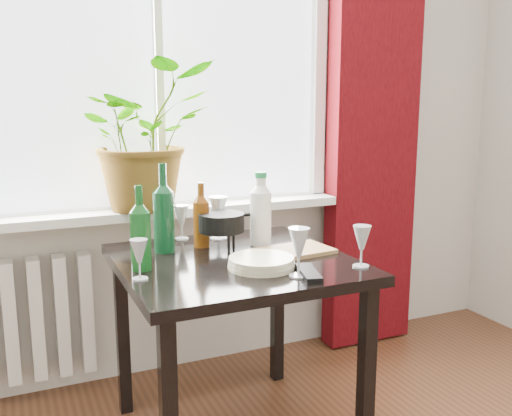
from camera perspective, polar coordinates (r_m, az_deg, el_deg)
name	(u,v)px	position (r m, az deg, el deg)	size (l,w,h in m)	color
window	(156,39)	(2.71, -9.93, 16.32)	(1.72, 0.08, 1.62)	white
windowsill	(166,211)	(2.68, -9.02, -0.26)	(1.72, 0.20, 0.04)	white
curtain	(374,106)	(3.08, 11.70, 9.91)	(0.50, 0.12, 2.56)	#3D0509
table	(234,282)	(2.20, -2.21, -7.37)	(0.85, 0.85, 0.74)	black
potted_plant	(145,136)	(2.60, -11.09, 7.10)	(0.59, 0.51, 0.66)	#287F22
wine_bottle_left	(140,228)	(2.03, -11.51, -1.94)	(0.07, 0.07, 0.31)	#0E4916
wine_bottle_right	(164,207)	(2.25, -9.23, 0.06)	(0.08, 0.08, 0.36)	#0B3A1C
bottle_amber	(201,214)	(2.32, -5.50, -0.61)	(0.07, 0.07, 0.27)	#6D360C
cleaning_bottle	(261,208)	(2.34, 0.47, 0.02)	(0.09, 0.09, 0.31)	white
wineglass_front_right	(299,252)	(1.93, 4.30, -4.40)	(0.07, 0.07, 0.17)	silver
wineglass_far_right	(362,246)	(2.08, 10.51, -3.75)	(0.07, 0.07, 0.16)	#B5BFC3
wineglass_back_center	(218,217)	(2.45, -3.78, -0.93)	(0.08, 0.08, 0.19)	silver
wineglass_back_left	(182,222)	(2.46, -7.45, -1.40)	(0.06, 0.06, 0.15)	silver
wineglass_front_left	(139,259)	(1.94, -11.59, -5.05)	(0.06, 0.06, 0.14)	#B4BAC2
plate_stack	(261,262)	(2.05, 0.54, -5.47)	(0.24, 0.24, 0.04)	beige
fondue_pot	(222,231)	(2.31, -3.47, -2.28)	(0.21, 0.18, 0.14)	black
tv_remote	(309,273)	(1.97, 5.28, -6.50)	(0.05, 0.19, 0.02)	black
cutting_board	(293,251)	(2.25, 3.75, -4.31)	(0.30, 0.19, 0.02)	#AA7F4C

